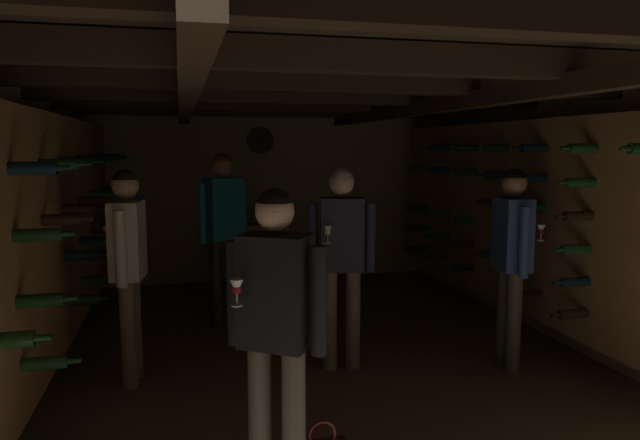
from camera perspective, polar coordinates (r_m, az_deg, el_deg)
name	(u,v)px	position (r m, az deg, el deg)	size (l,w,h in m)	color
ground_plane	(319,362)	(5.08, -0.10, -13.66)	(8.40, 8.40, 0.00)	#7A6651
room_shell	(312,191)	(5.02, -0.78, 2.85)	(4.72, 6.52, 2.41)	tan
wine_crate_stack	(265,261)	(7.02, -5.35, -4.00)	(0.52, 0.35, 0.90)	#A37547
display_bottle	(262,212)	(6.94, -5.71, 0.77)	(0.08, 0.08, 0.35)	#143819
person_host_center	(341,249)	(4.68, 2.10, -2.88)	(0.53, 0.33, 1.64)	brown
person_guest_far_left	(223,221)	(5.94, -9.40, -0.07)	(0.50, 0.42, 1.75)	#2D2D33
person_guest_mid_right	(512,249)	(4.96, 18.20, -2.72)	(0.33, 0.53, 1.63)	#4C473D
person_guest_near_left	(275,315)	(2.97, -4.36, -9.27)	(0.47, 0.37, 1.61)	#4C473D
person_guest_mid_left	(128,256)	(4.63, -18.22, -3.37)	(0.33, 0.54, 1.64)	brown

